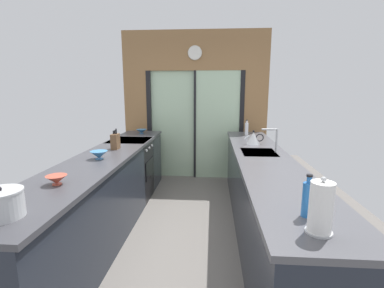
{
  "coord_description": "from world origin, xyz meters",
  "views": [
    {
      "loc": [
        0.33,
        -2.75,
        1.65
      ],
      "look_at": [
        0.07,
        0.69,
        0.98
      ],
      "focal_mm": 25.88,
      "sensor_mm": 36.0,
      "label": 1
    }
  ],
  "objects_px": {
    "mixing_bowl_mid": "(99,155)",
    "knife_block": "(115,141)",
    "mixing_bowl_near": "(57,180)",
    "soap_bottle_far": "(247,129)",
    "paper_towel_roll": "(321,208)",
    "stock_pot": "(1,204)",
    "soap_bottle_near": "(308,199)",
    "kettle": "(253,138)",
    "oven_range": "(131,170)",
    "mixing_bowl_far": "(141,131)"
  },
  "relations": [
    {
      "from": "oven_range",
      "to": "soap_bottle_far",
      "type": "distance_m",
      "value": 1.97
    },
    {
      "from": "soap_bottle_far",
      "to": "knife_block",
      "type": "bearing_deg",
      "value": -145.31
    },
    {
      "from": "mixing_bowl_mid",
      "to": "knife_block",
      "type": "height_order",
      "value": "knife_block"
    },
    {
      "from": "oven_range",
      "to": "paper_towel_roll",
      "type": "distance_m",
      "value": 3.24
    },
    {
      "from": "stock_pot",
      "to": "soap_bottle_far",
      "type": "bearing_deg",
      "value": 60.56
    },
    {
      "from": "kettle",
      "to": "soap_bottle_near",
      "type": "bearing_deg",
      "value": -90.05
    },
    {
      "from": "knife_block",
      "to": "stock_pot",
      "type": "bearing_deg",
      "value": -90.0
    },
    {
      "from": "soap_bottle_near",
      "to": "stock_pot",
      "type": "bearing_deg",
      "value": -175.26
    },
    {
      "from": "knife_block",
      "to": "mixing_bowl_far",
      "type": "bearing_deg",
      "value": 90.0
    },
    {
      "from": "oven_range",
      "to": "knife_block",
      "type": "relative_size",
      "value": 3.54
    },
    {
      "from": "mixing_bowl_near",
      "to": "mixing_bowl_far",
      "type": "height_order",
      "value": "mixing_bowl_near"
    },
    {
      "from": "oven_range",
      "to": "mixing_bowl_near",
      "type": "relative_size",
      "value": 5.69
    },
    {
      "from": "soap_bottle_near",
      "to": "mixing_bowl_far",
      "type": "bearing_deg",
      "value": 120.17
    },
    {
      "from": "soap_bottle_near",
      "to": "kettle",
      "type": "bearing_deg",
      "value": 89.95
    },
    {
      "from": "oven_range",
      "to": "paper_towel_roll",
      "type": "xyz_separation_m",
      "value": [
        1.8,
        -2.62,
        0.6
      ]
    },
    {
      "from": "mixing_bowl_near",
      "to": "soap_bottle_near",
      "type": "height_order",
      "value": "soap_bottle_near"
    },
    {
      "from": "kettle",
      "to": "soap_bottle_near",
      "type": "height_order",
      "value": "soap_bottle_near"
    },
    {
      "from": "oven_range",
      "to": "mixing_bowl_mid",
      "type": "distance_m",
      "value": 1.28
    },
    {
      "from": "oven_range",
      "to": "knife_block",
      "type": "height_order",
      "value": "knife_block"
    },
    {
      "from": "mixing_bowl_mid",
      "to": "oven_range",
      "type": "bearing_deg",
      "value": 90.9
    },
    {
      "from": "mixing_bowl_mid",
      "to": "stock_pot",
      "type": "bearing_deg",
      "value": -90.0
    },
    {
      "from": "knife_block",
      "to": "stock_pot",
      "type": "distance_m",
      "value": 1.92
    },
    {
      "from": "mixing_bowl_far",
      "to": "stock_pot",
      "type": "bearing_deg",
      "value": -90.0
    },
    {
      "from": "mixing_bowl_near",
      "to": "knife_block",
      "type": "distance_m",
      "value": 1.35
    },
    {
      "from": "stock_pot",
      "to": "soap_bottle_near",
      "type": "height_order",
      "value": "soap_bottle_near"
    },
    {
      "from": "mixing_bowl_near",
      "to": "stock_pot",
      "type": "height_order",
      "value": "stock_pot"
    },
    {
      "from": "mixing_bowl_mid",
      "to": "knife_block",
      "type": "distance_m",
      "value": 0.52
    },
    {
      "from": "mixing_bowl_far",
      "to": "soap_bottle_near",
      "type": "relative_size",
      "value": 0.73
    },
    {
      "from": "knife_block",
      "to": "stock_pot",
      "type": "xyz_separation_m",
      "value": [
        -0.0,
        -1.92,
        -0.02
      ]
    },
    {
      "from": "soap_bottle_near",
      "to": "soap_bottle_far",
      "type": "bearing_deg",
      "value": 90.0
    },
    {
      "from": "mixing_bowl_near",
      "to": "knife_block",
      "type": "height_order",
      "value": "knife_block"
    },
    {
      "from": "soap_bottle_near",
      "to": "soap_bottle_far",
      "type": "height_order",
      "value": "soap_bottle_near"
    },
    {
      "from": "mixing_bowl_near",
      "to": "mixing_bowl_far",
      "type": "xyz_separation_m",
      "value": [
        -0.0,
        2.63,
        -0.0
      ]
    },
    {
      "from": "mixing_bowl_far",
      "to": "paper_towel_roll",
      "type": "height_order",
      "value": "paper_towel_roll"
    },
    {
      "from": "mixing_bowl_far",
      "to": "paper_towel_roll",
      "type": "bearing_deg",
      "value": -61.33
    },
    {
      "from": "soap_bottle_far",
      "to": "paper_towel_roll",
      "type": "relative_size",
      "value": 0.83
    },
    {
      "from": "mixing_bowl_mid",
      "to": "mixing_bowl_far",
      "type": "distance_m",
      "value": 1.81
    },
    {
      "from": "oven_range",
      "to": "soap_bottle_far",
      "type": "bearing_deg",
      "value": 17.79
    },
    {
      "from": "soap_bottle_near",
      "to": "paper_towel_roll",
      "type": "xyz_separation_m",
      "value": [
        0.0,
        -0.19,
        0.03
      ]
    },
    {
      "from": "knife_block",
      "to": "soap_bottle_far",
      "type": "distance_m",
      "value": 2.16
    },
    {
      "from": "mixing_bowl_far",
      "to": "kettle",
      "type": "distance_m",
      "value": 1.97
    },
    {
      "from": "stock_pot",
      "to": "soap_bottle_near",
      "type": "relative_size",
      "value": 0.97
    },
    {
      "from": "mixing_bowl_far",
      "to": "soap_bottle_near",
      "type": "height_order",
      "value": "soap_bottle_near"
    },
    {
      "from": "mixing_bowl_far",
      "to": "soap_bottle_far",
      "type": "relative_size",
      "value": 0.73
    },
    {
      "from": "oven_range",
      "to": "stock_pot",
      "type": "relative_size",
      "value": 3.7
    },
    {
      "from": "oven_range",
      "to": "knife_block",
      "type": "distance_m",
      "value": 0.86
    },
    {
      "from": "mixing_bowl_far",
      "to": "knife_block",
      "type": "bearing_deg",
      "value": -90.0
    },
    {
      "from": "stock_pot",
      "to": "soap_bottle_near",
      "type": "distance_m",
      "value": 1.79
    },
    {
      "from": "mixing_bowl_near",
      "to": "soap_bottle_near",
      "type": "bearing_deg",
      "value": -13.52
    },
    {
      "from": "mixing_bowl_near",
      "to": "knife_block",
      "type": "bearing_deg",
      "value": 90.0
    }
  ]
}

